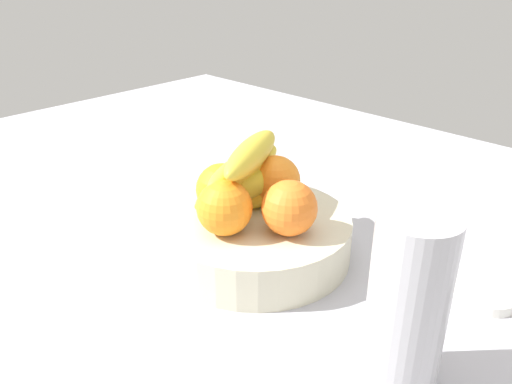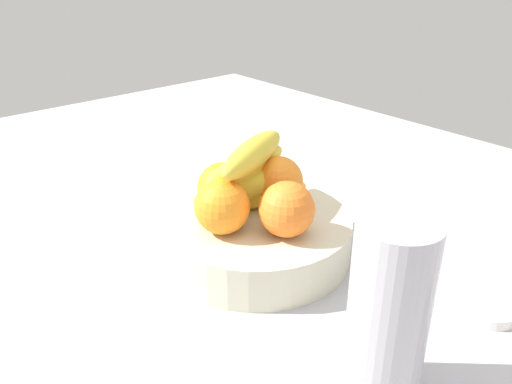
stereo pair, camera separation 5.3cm
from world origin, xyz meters
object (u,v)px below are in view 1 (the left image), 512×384
(orange_front_right, at_px, (275,181))
(banana_bunch, at_px, (248,175))
(fruit_bowl, at_px, (256,237))
(orange_back_left, at_px, (225,208))
(thermos_tumbler, at_px, (407,305))
(orange_front_left, at_px, (291,207))
(orange_center, at_px, (222,189))
(jar_lid, at_px, (486,295))

(orange_front_right, height_order, banana_bunch, banana_bunch)
(fruit_bowl, bearing_deg, orange_back_left, 88.89)
(orange_back_left, height_order, thermos_tumbler, thermos_tumbler)
(orange_front_left, bearing_deg, orange_front_right, -33.89)
(orange_center, relative_size, thermos_tumbler, 0.38)
(orange_back_left, bearing_deg, orange_center, -39.28)
(banana_bunch, bearing_deg, orange_front_right, -110.12)
(orange_front_right, xyz_separation_m, banana_bunch, (0.01, 0.04, 0.02))
(fruit_bowl, height_order, jar_lid, fruit_bowl)
(orange_center, height_order, orange_back_left, same)
(orange_center, height_order, thermos_tumbler, thermos_tumbler)
(orange_front_right, bearing_deg, thermos_tumbler, 156.46)
(orange_front_left, xyz_separation_m, orange_back_left, (0.06, 0.06, 0.00))
(orange_back_left, height_order, jar_lid, orange_back_left)
(orange_front_right, distance_m, jar_lid, 0.31)
(fruit_bowl, distance_m, thermos_tumbler, 0.29)
(banana_bunch, bearing_deg, orange_center, 60.83)
(orange_front_left, distance_m, thermos_tumbler, 0.22)
(orange_back_left, distance_m, jar_lid, 0.35)
(orange_front_left, distance_m, orange_center, 0.11)
(fruit_bowl, bearing_deg, orange_front_right, -77.04)
(fruit_bowl, height_order, orange_front_right, orange_front_right)
(orange_center, bearing_deg, orange_front_right, -114.33)
(banana_bunch, bearing_deg, orange_front_left, 175.00)
(orange_front_left, relative_size, orange_front_right, 1.00)
(orange_back_left, xyz_separation_m, jar_lid, (-0.28, -0.18, -0.09))
(fruit_bowl, xyz_separation_m, banana_bunch, (0.03, -0.01, 0.08))
(thermos_tumbler, xyz_separation_m, jar_lid, (-0.01, -0.20, -0.09))
(orange_front_left, distance_m, orange_back_left, 0.09)
(orange_back_left, bearing_deg, orange_front_left, -134.88)
(orange_front_left, distance_m, jar_lid, 0.27)
(fruit_bowl, distance_m, jar_lid, 0.31)
(jar_lid, bearing_deg, orange_front_left, 29.38)
(banana_bunch, distance_m, jar_lid, 0.34)
(fruit_bowl, relative_size, jar_lid, 3.44)
(fruit_bowl, distance_m, orange_front_right, 0.09)
(orange_back_left, bearing_deg, thermos_tumbler, 177.06)
(thermos_tumbler, bearing_deg, jar_lid, -92.80)
(fruit_bowl, height_order, orange_back_left, orange_back_left)
(orange_front_right, xyz_separation_m, orange_center, (0.03, 0.07, 0.00))
(fruit_bowl, relative_size, orange_front_right, 3.62)
(orange_center, bearing_deg, fruit_bowl, -154.48)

